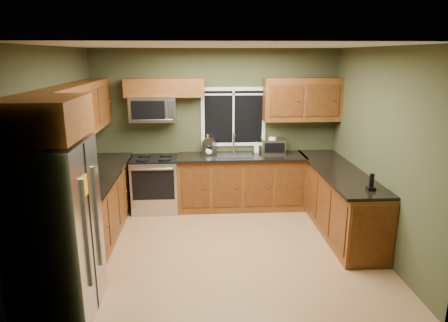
{
  "coord_description": "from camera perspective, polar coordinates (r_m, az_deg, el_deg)",
  "views": [
    {
      "loc": [
        -0.28,
        -5.04,
        2.6
      ],
      "look_at": [
        0.05,
        0.35,
        1.15
      ],
      "focal_mm": 32.0,
      "sensor_mm": 36.0,
      "label": 1
    }
  ],
  "objects": [
    {
      "name": "microwave",
      "position": [
        6.75,
        -10.1,
        7.38
      ],
      "size": [
        0.76,
        0.41,
        0.42
      ],
      "color": "#B7B7BC",
      "rests_on": "back_wall"
    },
    {
      "name": "upper_cabinet_over_fridge",
      "position": [
        4.06,
        -24.67,
        5.59
      ],
      "size": [
        0.72,
        0.9,
        0.38
      ],
      "primitive_type": "cube",
      "color": "brown",
      "rests_on": "left_wall"
    },
    {
      "name": "kettle",
      "position": [
        6.87,
        -2.53,
        2.13
      ],
      "size": [
        0.18,
        0.18,
        0.28
      ],
      "color": "#B7B7BC",
      "rests_on": "countertop_back"
    },
    {
      "name": "cordless_phone",
      "position": [
        5.36,
        20.28,
        -3.26
      ],
      "size": [
        0.1,
        0.1,
        0.22
      ],
      "color": "black",
      "rests_on": "countertop_peninsula"
    },
    {
      "name": "base_cabinets_left",
      "position": [
        6.12,
        -17.76,
        -6.32
      ],
      "size": [
        0.6,
        2.65,
        0.9
      ],
      "primitive_type": "cube",
      "color": "brown",
      "rests_on": "ground"
    },
    {
      "name": "ceiling",
      "position": [
        5.05,
        -0.34,
        16.16
      ],
      "size": [
        4.2,
        4.2,
        0.0
      ],
      "primitive_type": "plane",
      "rotation": [
        3.14,
        0.0,
        0.0
      ],
      "color": "white",
      "rests_on": "back_wall"
    },
    {
      "name": "back_wall",
      "position": [
        6.96,
        -1.14,
        4.67
      ],
      "size": [
        4.2,
        0.0,
        4.2
      ],
      "primitive_type": "plane",
      "rotation": [
        1.57,
        0.0,
        0.0
      ],
      "color": "#3C3F24",
      "rests_on": "ground"
    },
    {
      "name": "window",
      "position": [
        6.93,
        1.35,
        6.32
      ],
      "size": [
        1.12,
        0.03,
        1.02
      ],
      "color": "white",
      "rests_on": "back_wall"
    },
    {
      "name": "countertop_peninsula",
      "position": [
        6.19,
        16.04,
        -1.33
      ],
      "size": [
        0.65,
        2.5,
        0.04
      ],
      "primitive_type": "cube",
      "color": "black",
      "rests_on": "base_cabinets_peninsula"
    },
    {
      "name": "range",
      "position": [
        6.9,
        -9.75,
        -3.21
      ],
      "size": [
        0.76,
        0.69,
        0.94
      ],
      "color": "#B7B7BC",
      "rests_on": "ground"
    },
    {
      "name": "countertop_back",
      "position": [
        6.77,
        2.51,
        0.63
      ],
      "size": [
        2.17,
        0.65,
        0.04
      ],
      "primitive_type": "cube",
      "color": "black",
      "rests_on": "base_cabinets_back"
    },
    {
      "name": "toaster_oven",
      "position": [
        6.95,
        7.03,
        2.14
      ],
      "size": [
        0.41,
        0.33,
        0.25
      ],
      "color": "#B7B7BC",
      "rests_on": "countertop_back"
    },
    {
      "name": "upper_cabinets_back_right",
      "position": [
        6.94,
        11.09,
        8.62
      ],
      "size": [
        1.3,
        0.33,
        0.72
      ],
      "primitive_type": "cube",
      "color": "brown",
      "rests_on": "back_wall"
    },
    {
      "name": "countertop_left",
      "position": [
        5.96,
        -17.89,
        -2.1
      ],
      "size": [
        0.65,
        2.65,
        0.04
      ],
      "primitive_type": "cube",
      "color": "black",
      "rests_on": "base_cabinets_left"
    },
    {
      "name": "front_wall",
      "position": [
        3.49,
        1.33,
        -5.98
      ],
      "size": [
        4.2,
        0.0,
        4.2
      ],
      "primitive_type": "plane",
      "rotation": [
        -1.57,
        0.0,
        0.0
      ],
      "color": "#3C3F24",
      "rests_on": "ground"
    },
    {
      "name": "upper_cabinets_left",
      "position": [
        5.81,
        -20.17,
        6.79
      ],
      "size": [
        0.33,
        2.65,
        0.72
      ],
      "primitive_type": "cube",
      "color": "brown",
      "rests_on": "left_wall"
    },
    {
      "name": "refrigerator",
      "position": [
        4.36,
        -23.04,
        -9.18
      ],
      "size": [
        0.74,
        0.9,
        1.8
      ],
      "color": "#B7B7BC",
      "rests_on": "ground"
    },
    {
      "name": "floor",
      "position": [
        5.68,
        -0.3,
        -12.22
      ],
      "size": [
        4.2,
        4.2,
        0.0
      ],
      "primitive_type": "plane",
      "color": "#986D43",
      "rests_on": "ground"
    },
    {
      "name": "left_wall",
      "position": [
        5.51,
        -22.7,
        0.72
      ],
      "size": [
        0.0,
        3.6,
        3.6
      ],
      "primitive_type": "plane",
      "rotation": [
        1.57,
        0.0,
        1.57
      ],
      "color": "#3C3F24",
      "rests_on": "ground"
    },
    {
      "name": "base_cabinets_peninsula",
      "position": [
        6.34,
        15.97,
        -5.42
      ],
      "size": [
        0.6,
        2.52,
        0.9
      ],
      "color": "brown",
      "rests_on": "ground"
    },
    {
      "name": "soap_bottle_a",
      "position": [
        6.91,
        -2.34,
        2.46
      ],
      "size": [
        0.14,
        0.14,
        0.32
      ],
      "primitive_type": "imported",
      "rotation": [
        0.0,
        0.0,
        0.13
      ],
      "color": "gold",
      "rests_on": "countertop_back"
    },
    {
      "name": "sink",
      "position": [
        6.77,
        1.53,
        0.92
      ],
      "size": [
        0.6,
        0.42,
        0.36
      ],
      "color": "slate",
      "rests_on": "countertop_back"
    },
    {
      "name": "soap_bottle_c",
      "position": [
        6.8,
        -2.18,
        1.55
      ],
      "size": [
        0.15,
        0.15,
        0.16
      ],
      "primitive_type": "imported",
      "rotation": [
        0.0,
        0.0,
        -0.24
      ],
      "color": "white",
      "rests_on": "countertop_back"
    },
    {
      "name": "right_wall",
      "position": [
        5.71,
        21.22,
        1.35
      ],
      "size": [
        0.0,
        3.6,
        3.6
      ],
      "primitive_type": "plane",
      "rotation": [
        1.57,
        0.0,
        -1.57
      ],
      "color": "#3C3F24",
      "rests_on": "ground"
    },
    {
      "name": "soap_bottle_b",
      "position": [
        6.99,
        4.65,
        2.0
      ],
      "size": [
        0.09,
        0.09,
        0.18
      ],
      "primitive_type": "imported",
      "rotation": [
        0.0,
        0.0,
        -0.09
      ],
      "color": "white",
      "rests_on": "countertop_back"
    },
    {
      "name": "base_cabinets_back",
      "position": [
        6.92,
        2.44,
        -3.09
      ],
      "size": [
        2.17,
        0.6,
        0.9
      ],
      "primitive_type": "cube",
      "color": "brown",
      "rests_on": "ground"
    },
    {
      "name": "coffee_maker",
      "position": [
        6.86,
        -2.04,
        2.08
      ],
      "size": [
        0.21,
        0.25,
        0.27
      ],
      "color": "slate",
      "rests_on": "countertop_back"
    },
    {
      "name": "upper_cabinets_back_left",
      "position": [
        6.72,
        -8.49,
        10.34
      ],
      "size": [
        1.3,
        0.33,
        0.3
      ],
      "primitive_type": "cube",
      "color": "brown",
      "rests_on": "back_wall"
    },
    {
      "name": "paper_towel_roll",
      "position": [
        6.91,
        6.87,
        2.23
      ],
      "size": [
        0.13,
        0.13,
        0.32
      ],
      "color": "white",
      "rests_on": "countertop_back"
    }
  ]
}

